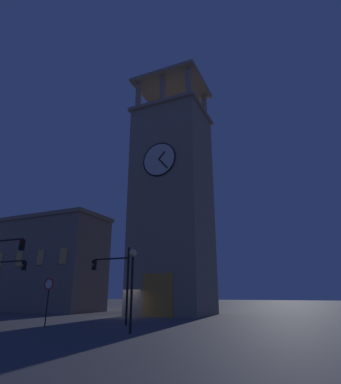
# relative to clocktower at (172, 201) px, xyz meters

# --- Properties ---
(ground_plane) EXTENTS (200.00, 200.00, 0.00)m
(ground_plane) POSITION_rel_clocktower_xyz_m (3.20, 4.49, -12.26)
(ground_plane) COLOR #4C4C51
(clocktower) EXTENTS (8.49, 7.60, 30.93)m
(clocktower) POSITION_rel_clocktower_xyz_m (0.00, 0.00, 0.00)
(clocktower) COLOR gray
(clocktower) RESTS_ON ground_plane
(adjacent_wing_building) EXTENTS (17.99, 7.11, 11.90)m
(adjacent_wing_building) POSITION_rel_clocktower_xyz_m (19.35, 0.01, -6.29)
(adjacent_wing_building) COLOR gray
(adjacent_wing_building) RESTS_ON ground_plane
(traffic_signal_near) EXTENTS (3.26, 0.41, 5.37)m
(traffic_signal_near) POSITION_rel_clocktower_xyz_m (-0.62, 11.71, -8.84)
(traffic_signal_near) COLOR black
(traffic_signal_near) RESTS_ON ground_plane
(traffic_signal_mid) EXTENTS (3.56, 0.41, 5.11)m
(traffic_signal_mid) POSITION_rel_clocktower_xyz_m (10.17, 12.45, -8.81)
(traffic_signal_mid) COLOR black
(traffic_signal_mid) RESTS_ON ground_plane
(traffic_signal_far) EXTENTS (2.77, 0.41, 6.37)m
(traffic_signal_far) POSITION_rel_clocktower_xyz_m (5.73, 16.42, -8.22)
(traffic_signal_far) COLOR black
(traffic_signal_far) RESTS_ON ground_plane
(street_lamp) EXTENTS (0.44, 0.44, 4.58)m
(street_lamp) POSITION_rel_clocktower_xyz_m (-4.47, 15.72, -9.01)
(street_lamp) COLOR black
(street_lamp) RESTS_ON ground_plane
(no_horn_sign) EXTENTS (0.78, 0.14, 3.12)m
(no_horn_sign) POSITION_rel_clocktower_xyz_m (2.69, 14.81, -9.80)
(no_horn_sign) COLOR black
(no_horn_sign) RESTS_ON ground_plane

